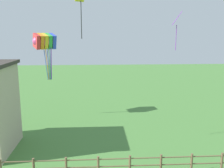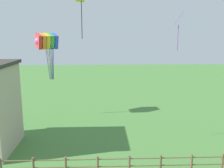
% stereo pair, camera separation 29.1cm
% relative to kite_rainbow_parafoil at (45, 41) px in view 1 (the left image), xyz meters
% --- Properties ---
extents(wooden_fence, '(16.45, 0.14, 1.15)m').
position_rel_kite_rainbow_parafoil_xyz_m(wooden_fence, '(5.69, -10.48, -6.68)').
color(wooden_fence, brown).
rests_on(wooden_fence, ground_plane).
extents(kite_rainbow_parafoil, '(2.64, 2.36, 4.35)m').
position_rel_kite_rainbow_parafoil_xyz_m(kite_rainbow_parafoil, '(0.00, 0.00, 0.00)').
color(kite_rainbow_parafoil, '#E54C8C').
extents(kite_yellow_diamond, '(0.77, 0.70, 3.10)m').
position_rel_kite_rainbow_parafoil_xyz_m(kite_yellow_diamond, '(3.82, -7.18, 2.52)').
color(kite_yellow_diamond, yellow).
extents(kite_purple_streamer, '(0.98, 1.13, 3.27)m').
position_rel_kite_rainbow_parafoil_xyz_m(kite_purple_streamer, '(11.57, -2.20, 1.69)').
color(kite_purple_streamer, purple).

